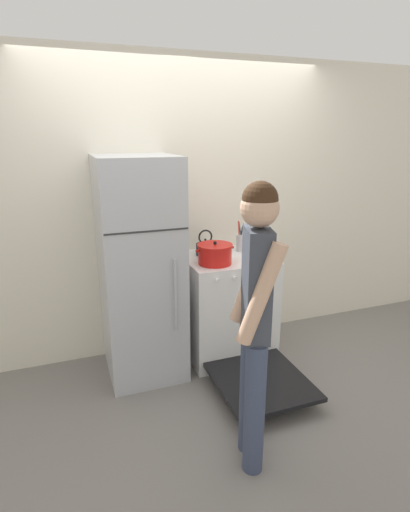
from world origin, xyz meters
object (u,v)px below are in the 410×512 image
refrigerator (140,270)px  utensil_jar (241,242)px  dutch_oven_pot (215,254)px  person (255,315)px  stove_range (228,308)px  tea_kettle (206,247)px

refrigerator → utensil_jar: 0.96m
dutch_oven_pot → utensil_jar: utensil_jar is taller
utensil_jar → person: (-0.54, -1.35, -0.02)m
refrigerator → dutch_oven_pot: size_ratio=5.42×
refrigerator → stove_range: 0.87m
utensil_jar → person: size_ratio=0.16×
refrigerator → stove_range: bearing=-1.8°
tea_kettle → person: (-0.20, -1.34, -0.01)m
dutch_oven_pot → person: person is taller
refrigerator → dutch_oven_pot: bearing=-10.9°
utensil_jar → person: person is taller
utensil_jar → dutch_oven_pot: bearing=-143.1°
stove_range → utensil_jar: size_ratio=4.97×
tea_kettle → utensil_jar: size_ratio=0.82×
tea_kettle → stove_range: bearing=-47.5°
tea_kettle → dutch_oven_pot: bearing=-92.9°
dutch_oven_pot → tea_kettle: (0.01, 0.26, -0.01)m
refrigerator → dutch_oven_pot: refrigerator is taller
refrigerator → dutch_oven_pot: 0.61m
dutch_oven_pot → utensil_jar: (0.35, 0.26, 0.00)m
dutch_oven_pot → person: size_ratio=0.19×
tea_kettle → person: 1.36m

